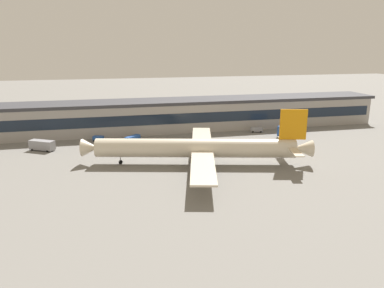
{
  "coord_description": "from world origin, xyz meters",
  "views": [
    {
      "loc": [
        -29.58,
        -96.69,
        33.07
      ],
      "look_at": [
        -5.06,
        5.81,
        5.0
      ],
      "focal_mm": 34.58,
      "sensor_mm": 36.0,
      "label": 1
    }
  ],
  "objects_px": {
    "airliner": "(199,148)",
    "baggage_tug": "(99,138)",
    "catering_truck": "(286,130)",
    "fuel_truck": "(42,145)",
    "crew_van": "(300,128)",
    "follow_me_car": "(256,129)",
    "belt_loader": "(132,138)"
  },
  "relations": [
    {
      "from": "airliner",
      "to": "catering_truck",
      "type": "xyz_separation_m",
      "value": [
        40.6,
        25.07,
        -2.52
      ]
    },
    {
      "from": "crew_van",
      "to": "follow_me_car",
      "type": "xyz_separation_m",
      "value": [
        -17.53,
        2.49,
        -0.37
      ]
    },
    {
      "from": "crew_van",
      "to": "belt_loader",
      "type": "bearing_deg",
      "value": -179.51
    },
    {
      "from": "airliner",
      "to": "fuel_truck",
      "type": "bearing_deg",
      "value": 150.55
    },
    {
      "from": "belt_loader",
      "to": "baggage_tug",
      "type": "height_order",
      "value": "belt_loader"
    },
    {
      "from": "fuel_truck",
      "to": "catering_truck",
      "type": "distance_m",
      "value": 86.69
    },
    {
      "from": "follow_me_car",
      "to": "baggage_tug",
      "type": "distance_m",
      "value": 60.64
    },
    {
      "from": "airliner",
      "to": "fuel_truck",
      "type": "distance_m",
      "value": 53.0
    },
    {
      "from": "fuel_truck",
      "to": "belt_loader",
      "type": "xyz_separation_m",
      "value": [
        29.72,
        5.2,
        -0.73
      ]
    },
    {
      "from": "catering_truck",
      "to": "belt_loader",
      "type": "xyz_separation_m",
      "value": [
        -56.96,
        6.14,
        -1.14
      ]
    },
    {
      "from": "catering_truck",
      "to": "belt_loader",
      "type": "bearing_deg",
      "value": 173.84
    },
    {
      "from": "follow_me_car",
      "to": "fuel_truck",
      "type": "height_order",
      "value": "fuel_truck"
    },
    {
      "from": "airliner",
      "to": "catering_truck",
      "type": "height_order",
      "value": "airliner"
    },
    {
      "from": "airliner",
      "to": "fuel_truck",
      "type": "xyz_separation_m",
      "value": [
        -46.08,
        26.02,
        -2.93
      ]
    },
    {
      "from": "belt_loader",
      "to": "catering_truck",
      "type": "bearing_deg",
      "value": -6.16
    },
    {
      "from": "follow_me_car",
      "to": "catering_truck",
      "type": "height_order",
      "value": "catering_truck"
    },
    {
      "from": "crew_van",
      "to": "baggage_tug",
      "type": "xyz_separation_m",
      "value": [
        -78.17,
        2.42,
        -0.37
      ]
    },
    {
      "from": "catering_truck",
      "to": "belt_loader",
      "type": "height_order",
      "value": "catering_truck"
    },
    {
      "from": "follow_me_car",
      "to": "catering_truck",
      "type": "xyz_separation_m",
      "value": [
        8.12,
        -9.2,
        1.2
      ]
    },
    {
      "from": "crew_van",
      "to": "fuel_truck",
      "type": "xyz_separation_m",
      "value": [
        -96.09,
        -5.76,
        0.42
      ]
    },
    {
      "from": "crew_van",
      "to": "baggage_tug",
      "type": "distance_m",
      "value": 78.21
    },
    {
      "from": "fuel_truck",
      "to": "baggage_tug",
      "type": "relative_size",
      "value": 2.11
    },
    {
      "from": "airliner",
      "to": "follow_me_car",
      "type": "distance_m",
      "value": 47.36
    },
    {
      "from": "catering_truck",
      "to": "baggage_tug",
      "type": "bearing_deg",
      "value": 172.44
    },
    {
      "from": "airliner",
      "to": "baggage_tug",
      "type": "relative_size",
      "value": 15.87
    },
    {
      "from": "baggage_tug",
      "to": "follow_me_car",
      "type": "bearing_deg",
      "value": 0.07
    },
    {
      "from": "airliner",
      "to": "crew_van",
      "type": "height_order",
      "value": "airliner"
    },
    {
      "from": "fuel_truck",
      "to": "airliner",
      "type": "bearing_deg",
      "value": -29.45
    },
    {
      "from": "crew_van",
      "to": "fuel_truck",
      "type": "bearing_deg",
      "value": -176.57
    },
    {
      "from": "airliner",
      "to": "baggage_tug",
      "type": "distance_m",
      "value": 44.46
    },
    {
      "from": "airliner",
      "to": "follow_me_car",
      "type": "height_order",
      "value": "airliner"
    },
    {
      "from": "airliner",
      "to": "belt_loader",
      "type": "relative_size",
      "value": 10.86
    }
  ]
}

